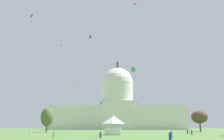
{
  "coord_description": "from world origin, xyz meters",
  "views": [
    {
      "loc": [
        5.67,
        -30.87,
        2.49
      ],
      "look_at": [
        1.95,
        62.27,
        24.95
      ],
      "focal_mm": 37.83,
      "sensor_mm": 36.0,
      "label": 1
    }
  ],
  "objects": [
    {
      "name": "kite_yellow_mid",
      "position": [
        39.04,
        74.78,
        30.8
      ],
      "size": [
        0.51,
        0.78,
        2.55
      ],
      "rotation": [
        0.0,
        0.0,
        0.6
      ],
      "color": "yellow"
    },
    {
      "name": "person_navy_near_tree_west",
      "position": [
        28.62,
        54.98,
        0.76
      ],
      "size": [
        0.5,
        0.5,
        1.65
      ],
      "rotation": [
        0.0,
        0.0,
        0.39
      ],
      "color": "navy",
      "rests_on": "ground_plane"
    },
    {
      "name": "person_denim_back_right",
      "position": [
        28.27,
        48.74,
        0.79
      ],
      "size": [
        0.49,
        0.49,
        1.73
      ],
      "rotation": [
        0.0,
        0.0,
        0.13
      ],
      "color": "#3D5684",
      "rests_on": "ground_plane"
    },
    {
      "name": "person_navy_deep_crowd",
      "position": [
        14.45,
        14.08,
        0.74
      ],
      "size": [
        0.48,
        0.48,
        1.63
      ],
      "rotation": [
        0.0,
        0.0,
        3.33
      ],
      "color": "navy",
      "rests_on": "ground_plane"
    },
    {
      "name": "kite_red_mid",
      "position": [
        -22.58,
        110.03,
        28.86
      ],
      "size": [
        0.34,
        1.21,
        1.56
      ],
      "rotation": [
        0.0,
        0.0,
        3.66
      ],
      "color": "red"
    },
    {
      "name": "kite_blue_mid",
      "position": [
        -3.53,
        35.45,
        28.85
      ],
      "size": [
        0.73,
        0.44,
        0.91
      ],
      "rotation": [
        0.0,
        0.0,
        2.55
      ],
      "color": "blue"
    },
    {
      "name": "kite_lime_low",
      "position": [
        -36.3,
        62.74,
        12.77
      ],
      "size": [
        1.41,
        1.31,
        0.31
      ],
      "rotation": [
        0.0,
        0.0,
        2.61
      ],
      "color": "#8CD133"
    },
    {
      "name": "person_tan_mid_center",
      "position": [
        -9.66,
        23.52,
        0.73
      ],
      "size": [
        0.46,
        0.46,
        1.61
      ],
      "rotation": [
        0.0,
        0.0,
        1.74
      ],
      "color": "tan",
      "rests_on": "ground_plane"
    },
    {
      "name": "kite_magenta_low",
      "position": [
        -1.24,
        84.91,
        9.79
      ],
      "size": [
        1.15,
        1.44,
        2.85
      ],
      "rotation": [
        0.0,
        0.0,
        5.13
      ],
      "color": "#D1339E"
    },
    {
      "name": "kite_pink_mid",
      "position": [
        19.26,
        122.85,
        20.8
      ],
      "size": [
        0.84,
        0.96,
        1.28
      ],
      "rotation": [
        0.0,
        0.0,
        6.1
      ],
      "color": "pink"
    },
    {
      "name": "person_white_near_tent",
      "position": [
        -23.54,
        45.76,
        0.67
      ],
      "size": [
        0.57,
        0.57,
        1.5
      ],
      "rotation": [
        0.0,
        0.0,
        3.49
      ],
      "color": "silver",
      "rests_on": "ground_plane"
    },
    {
      "name": "tree_west_mid",
      "position": [
        -29.05,
        79.7,
        6.92
      ],
      "size": [
        7.97,
        8.28,
        11.24
      ],
      "color": "brown",
      "rests_on": "ground_plane"
    },
    {
      "name": "kite_black_high",
      "position": [
        -28.84,
        51.8,
        44.14
      ],
      "size": [
        1.16,
        0.71,
        4.66
      ],
      "rotation": [
        0.0,
        0.0,
        1.75
      ],
      "color": "black"
    },
    {
      "name": "event_tent",
      "position": [
        3.02,
        45.66,
        3.06
      ],
      "size": [
        5.23,
        5.9,
        5.89
      ],
      "rotation": [
        0.0,
        0.0,
        -0.02
      ],
      "color": "white",
      "rests_on": "ground_plane"
    },
    {
      "name": "kite_turquoise_low",
      "position": [
        -4.62,
        92.07,
        14.56
      ],
      "size": [
        1.43,
        1.43,
        3.93
      ],
      "rotation": [
        0.0,
        0.0,
        5.86
      ],
      "color": "teal"
    },
    {
      "name": "kite_orange_low",
      "position": [
        33.68,
        69.06,
        8.17
      ],
      "size": [
        1.84,
        1.56,
        0.26
      ],
      "rotation": [
        0.0,
        0.0,
        2.59
      ],
      "color": "orange"
    },
    {
      "name": "person_navy_front_center",
      "position": [
        0.81,
        24.73,
        0.67
      ],
      "size": [
        0.57,
        0.57,
        1.49
      ],
      "rotation": [
        0.0,
        0.0,
        2.22
      ],
      "color": "navy",
      "rests_on": "ground_plane"
    },
    {
      "name": "kite_white_low",
      "position": [
        -35.72,
        158.76,
        16.85
      ],
      "size": [
        0.75,
        0.5,
        1.05
      ],
      "rotation": [
        0.0,
        0.0,
        2.22
      ],
      "color": "white"
    },
    {
      "name": "kite_gold_mid",
      "position": [
        -6.12,
        119.72,
        29.74
      ],
      "size": [
        0.64,
        1.04,
        3.31
      ],
      "rotation": [
        0.0,
        0.0,
        0.16
      ],
      "color": "gold"
    },
    {
      "name": "capitol_building",
      "position": [
        2.18,
        188.61,
        19.66
      ],
      "size": [
        121.8,
        28.86,
        63.29
      ],
      "color": "silver",
      "rests_on": "ground_plane"
    },
    {
      "name": "person_teal_mid_left",
      "position": [
        16.68,
        23.7,
        0.76
      ],
      "size": [
        0.5,
        0.5,
        1.68
      ],
      "rotation": [
        0.0,
        0.0,
        4.44
      ],
      "color": "#1E757A",
      "rests_on": "ground_plane"
    },
    {
      "name": "tree_east_near",
      "position": [
        45.07,
        92.36,
        7.31
      ],
      "size": [
        10.86,
        11.1,
        10.55
      ],
      "color": "brown",
      "rests_on": "ground_plane"
    },
    {
      "name": "kite_cyan_high",
      "position": [
        -37.05,
        127.15,
        59.25
      ],
      "size": [
        1.06,
        1.13,
        3.93
      ],
      "rotation": [
        0.0,
        0.0,
        0.07
      ],
      "color": "#33BCDB"
    },
    {
      "name": "kite_violet_high",
      "position": [
        10.18,
        42.19,
        42.37
      ],
      "size": [
        1.46,
        1.4,
        0.33
      ],
      "rotation": [
        0.0,
        0.0,
        3.81
      ],
      "color": "purple"
    },
    {
      "name": "kite_green_mid",
      "position": [
        9.35,
        36.78,
        18.87
      ],
      "size": [
        1.46,
        1.47,
        1.33
      ],
      "rotation": [
        0.0,
        0.0,
        2.49
      ],
      "color": "green"
    }
  ]
}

